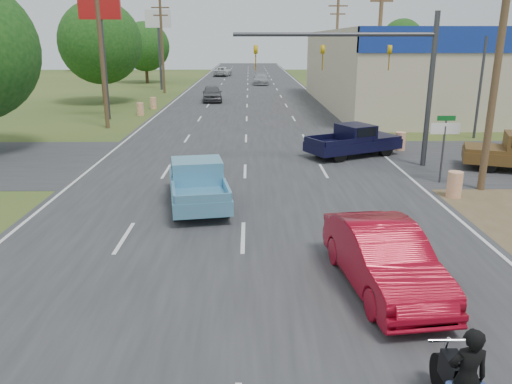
{
  "coord_description": "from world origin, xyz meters",
  "views": [
    {
      "loc": [
        0.21,
        -6.09,
        5.74
      ],
      "look_at": [
        0.4,
        8.5,
        1.3
      ],
      "focal_mm": 35.0,
      "sensor_mm": 36.0,
      "label": 1
    }
  ],
  "objects_px": {
    "red_convertible": "(383,258)",
    "distant_car_white": "(223,72)",
    "distant_car_silver": "(261,79)",
    "rider": "(466,384)",
    "navy_pickup": "(355,140)",
    "blue_pickup": "(197,182)",
    "distant_car_grey": "(212,94)"
  },
  "relations": [
    {
      "from": "navy_pickup",
      "to": "distant_car_silver",
      "type": "distance_m",
      "value": 44.2
    },
    {
      "from": "blue_pickup",
      "to": "distant_car_grey",
      "type": "distance_m",
      "value": 32.1
    },
    {
      "from": "rider",
      "to": "navy_pickup",
      "type": "relative_size",
      "value": 0.32
    },
    {
      "from": "blue_pickup",
      "to": "distant_car_grey",
      "type": "height_order",
      "value": "blue_pickup"
    },
    {
      "from": "red_convertible",
      "to": "distant_car_white",
      "type": "height_order",
      "value": "red_convertible"
    },
    {
      "from": "rider",
      "to": "blue_pickup",
      "type": "distance_m",
      "value": 12.33
    },
    {
      "from": "distant_car_silver",
      "to": "red_convertible",
      "type": "bearing_deg",
      "value": -87.88
    },
    {
      "from": "distant_car_grey",
      "to": "distant_car_silver",
      "type": "relative_size",
      "value": 0.91
    },
    {
      "from": "red_convertible",
      "to": "distant_car_grey",
      "type": "bearing_deg",
      "value": 92.69
    },
    {
      "from": "rider",
      "to": "distant_car_grey",
      "type": "relative_size",
      "value": 0.37
    },
    {
      "from": "distant_car_white",
      "to": "navy_pickup",
      "type": "bearing_deg",
      "value": 105.39
    },
    {
      "from": "distant_car_silver",
      "to": "rider",
      "type": "bearing_deg",
      "value": -87.95
    },
    {
      "from": "blue_pickup",
      "to": "distant_car_grey",
      "type": "relative_size",
      "value": 1.15
    },
    {
      "from": "red_convertible",
      "to": "distant_car_grey",
      "type": "xyz_separation_m",
      "value": [
        -6.8,
        38.67,
        -0.01
      ]
    },
    {
      "from": "rider",
      "to": "blue_pickup",
      "type": "xyz_separation_m",
      "value": [
        -5.11,
        11.21,
        0.0
      ]
    },
    {
      "from": "rider",
      "to": "blue_pickup",
      "type": "relative_size",
      "value": 0.32
    },
    {
      "from": "blue_pickup",
      "to": "distant_car_white",
      "type": "xyz_separation_m",
      "value": [
        -2.57,
        68.66,
        -0.09
      ]
    },
    {
      "from": "navy_pickup",
      "to": "distant_car_white",
      "type": "relative_size",
      "value": 0.98
    },
    {
      "from": "navy_pickup",
      "to": "distant_car_grey",
      "type": "xyz_separation_m",
      "value": [
        -9.09,
        24.25,
        -0.05
      ]
    },
    {
      "from": "distant_car_silver",
      "to": "distant_car_white",
      "type": "xyz_separation_m",
      "value": [
        -6.06,
        16.82,
        0.02
      ]
    },
    {
      "from": "navy_pickup",
      "to": "distant_car_silver",
      "type": "relative_size",
      "value": 1.04
    },
    {
      "from": "navy_pickup",
      "to": "distant_car_silver",
      "type": "bearing_deg",
      "value": 158.41
    },
    {
      "from": "blue_pickup",
      "to": "distant_car_grey",
      "type": "xyz_separation_m",
      "value": [
        -1.73,
        32.05,
        -0.06
      ]
    },
    {
      "from": "blue_pickup",
      "to": "distant_car_white",
      "type": "bearing_deg",
      "value": 82.39
    },
    {
      "from": "distant_car_white",
      "to": "distant_car_silver",
      "type": "bearing_deg",
      "value": 115.93
    },
    {
      "from": "rider",
      "to": "distant_car_white",
      "type": "height_order",
      "value": "rider"
    },
    {
      "from": "red_convertible",
      "to": "distant_car_white",
      "type": "xyz_separation_m",
      "value": [
        -7.64,
        75.28,
        -0.04
      ]
    },
    {
      "from": "red_convertible",
      "to": "navy_pickup",
      "type": "bearing_deg",
      "value": 73.71
    },
    {
      "from": "rider",
      "to": "navy_pickup",
      "type": "bearing_deg",
      "value": -97.0
    },
    {
      "from": "blue_pickup",
      "to": "distant_car_silver",
      "type": "height_order",
      "value": "blue_pickup"
    },
    {
      "from": "red_convertible",
      "to": "navy_pickup",
      "type": "relative_size",
      "value": 0.91
    },
    {
      "from": "rider",
      "to": "blue_pickup",
      "type": "height_order",
      "value": "rider"
    }
  ]
}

